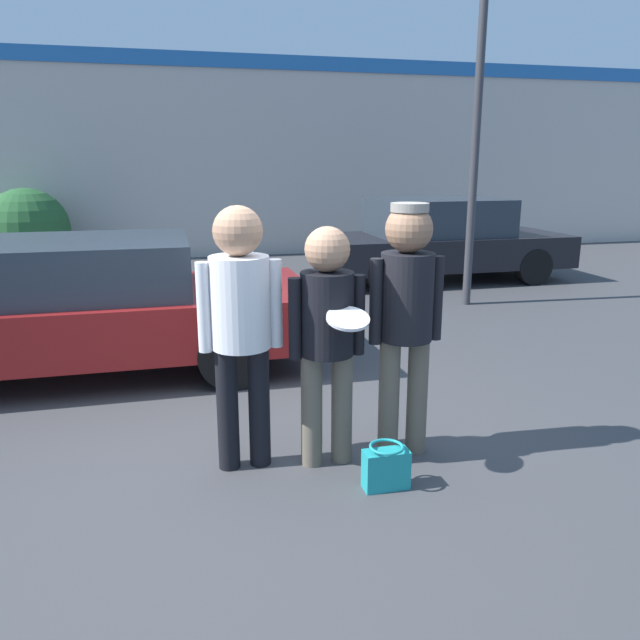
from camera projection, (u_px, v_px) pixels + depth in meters
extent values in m
plane|color=#3F3F42|center=(286.00, 452.00, 4.64)|extent=(56.00, 56.00, 0.00)
cube|color=beige|center=(195.00, 158.00, 13.45)|extent=(24.00, 0.18, 4.28)
cube|color=#2666B2|center=(190.00, 59.00, 12.85)|extent=(24.00, 0.04, 0.30)
cylinder|color=black|center=(228.00, 409.00, 4.30)|extent=(0.15, 0.15, 0.88)
cylinder|color=black|center=(259.00, 406.00, 4.36)|extent=(0.15, 0.15, 0.88)
cylinder|color=silver|center=(240.00, 302.00, 4.14)|extent=(0.40, 0.40, 0.62)
cylinder|color=silver|center=(204.00, 308.00, 4.09)|extent=(0.09, 0.09, 0.60)
cylinder|color=silver|center=(276.00, 304.00, 4.21)|extent=(0.09, 0.09, 0.60)
sphere|color=tan|center=(238.00, 231.00, 4.03)|extent=(0.33, 0.33, 0.33)
cylinder|color=#665B4C|center=(312.00, 411.00, 4.36)|extent=(0.15, 0.15, 0.81)
cylinder|color=#665B4C|center=(342.00, 408.00, 4.42)|extent=(0.15, 0.15, 0.81)
cylinder|color=black|center=(327.00, 314.00, 4.22)|extent=(0.37, 0.37, 0.57)
cylinder|color=black|center=(295.00, 319.00, 4.17)|extent=(0.09, 0.09, 0.56)
cylinder|color=black|center=(358.00, 315.00, 4.28)|extent=(0.09, 0.09, 0.56)
sphere|color=tan|center=(327.00, 249.00, 4.11)|extent=(0.30, 0.30, 0.30)
cylinder|color=white|center=(348.00, 319.00, 3.97)|extent=(0.28, 0.27, 0.11)
cylinder|color=#665B4C|center=(389.00, 399.00, 4.50)|extent=(0.15, 0.15, 0.87)
cylinder|color=#665B4C|center=(417.00, 396.00, 4.55)|extent=(0.15, 0.15, 0.87)
cylinder|color=black|center=(407.00, 297.00, 4.34)|extent=(0.37, 0.37, 0.62)
cylinder|color=black|center=(376.00, 302.00, 4.29)|extent=(0.09, 0.09, 0.60)
cylinder|color=black|center=(436.00, 298.00, 4.40)|extent=(0.09, 0.09, 0.60)
sphere|color=#8C664C|center=(409.00, 229.00, 4.22)|extent=(0.33, 0.33, 0.33)
cylinder|color=gray|center=(410.00, 207.00, 4.19)|extent=(0.26, 0.26, 0.06)
cube|color=maroon|center=(74.00, 319.00, 6.27)|extent=(4.79, 1.93, 0.54)
cube|color=#28333D|center=(58.00, 267.00, 6.12)|extent=(2.49, 1.66, 0.53)
cylinder|color=black|center=(216.00, 312.00, 7.49)|extent=(0.66, 0.22, 0.66)
cylinder|color=black|center=(232.00, 354.00, 5.87)|extent=(0.66, 0.22, 0.66)
cube|color=black|center=(441.00, 250.00, 11.17)|extent=(4.40, 1.83, 0.55)
cube|color=#28333D|center=(438.00, 217.00, 11.00)|extent=(2.29, 1.57, 0.64)
cylinder|color=black|center=(486.00, 253.00, 12.31)|extent=(0.63, 0.22, 0.63)
cylinder|color=black|center=(533.00, 267.00, 10.78)|extent=(0.63, 0.22, 0.63)
cylinder|color=black|center=(355.00, 259.00, 11.66)|extent=(0.63, 0.22, 0.63)
cylinder|color=black|center=(385.00, 273.00, 10.13)|extent=(0.63, 0.22, 0.63)
cylinder|color=#38383D|center=(479.00, 92.00, 8.63)|extent=(0.12, 0.12, 6.03)
sphere|color=#285B2D|center=(28.00, 230.00, 12.07)|extent=(1.59, 1.59, 1.59)
cube|color=teal|center=(386.00, 469.00, 4.10)|extent=(0.30, 0.14, 0.26)
torus|color=teal|center=(387.00, 447.00, 4.06)|extent=(0.23, 0.23, 0.02)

